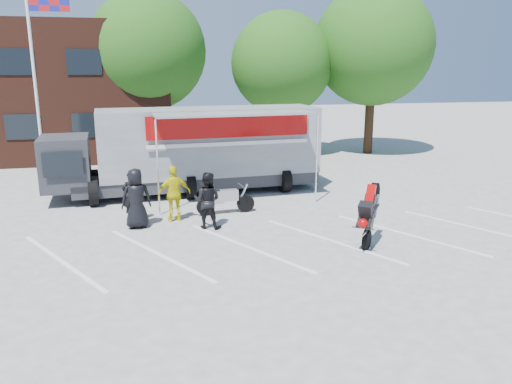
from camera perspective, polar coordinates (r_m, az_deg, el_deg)
name	(u,v)px	position (r m, az deg, el deg)	size (l,w,h in m)	color
ground	(247,261)	(12.76, -0.99, -7.88)	(100.00, 100.00, 0.00)	#ACACA7
parking_bay_lines	(240,247)	(13.68, -1.84, -6.32)	(18.00, 5.00, 0.01)	white
flagpole	(40,60)	(21.94, -23.50, 13.72)	(1.61, 0.12, 8.00)	white
tree_left	(147,51)	(27.61, -12.30, 15.46)	(6.12, 6.12, 8.64)	#382314
tree_mid	(282,63)	(27.60, 2.96, 14.46)	(5.44, 5.44, 7.68)	#382314
tree_right	(373,46)	(28.90, 13.25, 15.95)	(6.46, 6.46, 9.12)	#382314
transporter_truck	(198,192)	(19.77, -6.59, 0.04)	(10.21, 4.92, 3.25)	#96999E
parked_motorcycle	(226,214)	(16.75, -3.45, -2.48)	(0.67, 2.01, 1.05)	#A9A9AD
stunt_bike_rider	(371,242)	(14.47, 13.02, -5.54)	(0.75, 1.60, 1.89)	black
spectator_leather_a	(136,198)	(15.48, -13.52, -0.72)	(0.90, 0.59, 1.84)	black
spectator_leather_b	(132,197)	(16.14, -13.96, -0.51)	(0.60, 0.39, 1.64)	black
spectator_leather_c	(207,200)	(15.11, -5.59, -0.95)	(0.84, 0.66, 1.73)	black
spectator_hivis	(174,194)	(15.94, -9.32, -0.18)	(1.04, 0.43, 1.78)	yellow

